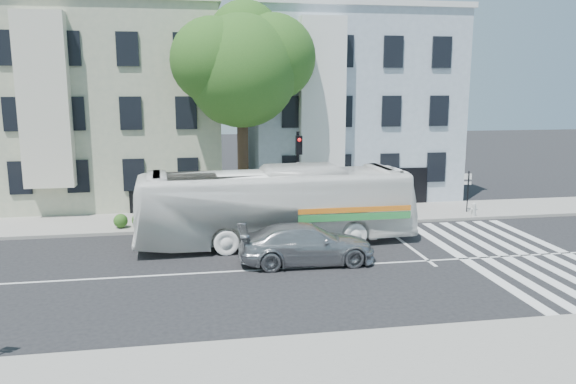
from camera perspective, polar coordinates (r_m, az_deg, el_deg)
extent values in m
plane|color=black|center=(21.26, -2.37, -7.89)|extent=(120.00, 120.00, 0.00)
cube|color=gray|center=(28.89, -4.41, -2.72)|extent=(80.00, 4.00, 0.15)
cube|color=gray|center=(13.97, 2.06, -18.01)|extent=(80.00, 4.00, 0.15)
cube|color=#979F85|center=(35.29, -17.15, 8.19)|extent=(12.00, 10.00, 11.00)
cube|color=#99A8B6|center=(36.28, 5.60, 8.67)|extent=(12.00, 10.00, 11.00)
cylinder|color=#2D2116|center=(28.90, -4.58, 2.38)|extent=(0.56, 0.56, 5.20)
sphere|color=#1E4B18|center=(28.60, -4.73, 12.14)|extent=(5.60, 5.60, 5.60)
sphere|color=#1E4B18|center=(29.21, -1.61, 13.52)|extent=(4.40, 4.40, 4.40)
sphere|color=#1E4B18|center=(28.23, -7.60, 13.12)|extent=(4.20, 4.20, 4.20)
sphere|color=#1E4B18|center=(29.91, -4.40, 15.35)|extent=(3.80, 3.80, 3.80)
sphere|color=#1E4B18|center=(29.15, -6.00, 10.13)|extent=(3.40, 3.40, 3.40)
imported|color=white|center=(24.28, -1.22, -1.40)|extent=(3.46, 12.20, 3.36)
imported|color=#A9AAB0|center=(21.83, 1.90, -5.28)|extent=(2.25, 5.33, 1.53)
cylinder|color=black|center=(28.07, 1.01, 1.52)|extent=(0.15, 0.15, 4.57)
cube|color=black|center=(27.61, 1.11, 4.78)|extent=(0.31, 0.24, 0.93)
sphere|color=red|center=(27.45, 1.17, 5.32)|extent=(0.17, 0.17, 0.17)
cylinder|color=white|center=(27.84, 1.07, 2.57)|extent=(0.48, 0.04, 0.48)
cylinder|color=#B9B9B4|center=(30.56, 18.34, -1.81)|extent=(0.23, 0.23, 0.57)
sphere|color=#B9B9B4|center=(30.50, 18.37, -1.23)|extent=(0.21, 0.21, 0.21)
cylinder|color=#B9B9B4|center=(30.55, 18.34, -1.67)|extent=(0.40, 0.23, 0.13)
cylinder|color=black|center=(31.29, 17.80, 0.04)|extent=(0.06, 0.06, 2.21)
cube|color=white|center=(31.24, 17.80, 1.51)|extent=(0.40, 0.13, 0.31)
cube|color=white|center=(31.30, 17.76, 0.87)|extent=(0.40, 0.13, 0.16)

